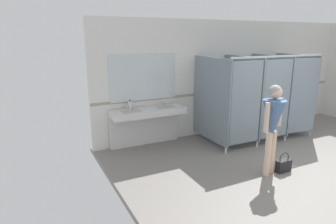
% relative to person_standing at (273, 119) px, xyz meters
% --- Properties ---
extents(ground_plane, '(7.72, 6.59, 0.10)m').
position_rel_person_standing_xyz_m(ground_plane, '(1.20, -0.50, -1.09)').
color(ground_plane, gray).
extents(wall_back, '(7.72, 0.12, 2.84)m').
position_rel_person_standing_xyz_m(wall_back, '(1.20, 2.55, 0.38)').
color(wall_back, silver).
rests_on(wall_back, ground_plane).
extents(wall_back_tile_band, '(7.72, 0.01, 0.06)m').
position_rel_person_standing_xyz_m(wall_back_tile_band, '(1.20, 2.49, 0.01)').
color(wall_back_tile_band, '#9E937F').
rests_on(wall_back_tile_band, wall_back).
extents(vanity_counter, '(1.67, 0.53, 1.01)m').
position_rel_person_standing_xyz_m(vanity_counter, '(-1.45, 2.29, -0.39)').
color(vanity_counter, silver).
rests_on(vanity_counter, ground_plane).
extents(mirror_panel, '(1.57, 0.02, 1.03)m').
position_rel_person_standing_xyz_m(mirror_panel, '(-1.45, 2.48, 0.52)').
color(mirror_panel, silver).
rests_on(mirror_panel, wall_back).
extents(bathroom_stalls, '(2.71, 1.41, 2.05)m').
position_rel_person_standing_xyz_m(bathroom_stalls, '(1.23, 1.58, 0.03)').
color(bathroom_stalls, gray).
rests_on(bathroom_stalls, ground_plane).
extents(person_standing, '(0.55, 0.51, 1.64)m').
position_rel_person_standing_xyz_m(person_standing, '(0.00, 0.00, 0.00)').
color(person_standing, beige).
rests_on(person_standing, ground_plane).
extents(handbag, '(0.30, 0.12, 0.38)m').
position_rel_person_standing_xyz_m(handbag, '(0.31, -0.06, -0.91)').
color(handbag, black).
rests_on(handbag, ground_plane).
extents(soap_dispenser, '(0.07, 0.07, 0.21)m').
position_rel_person_standing_xyz_m(soap_dispenser, '(-1.82, 2.36, -0.05)').
color(soap_dispenser, white).
rests_on(soap_dispenser, vanity_counter).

